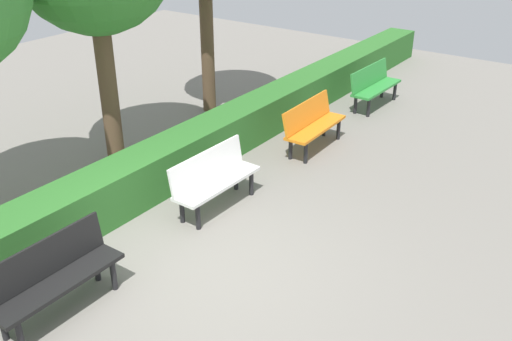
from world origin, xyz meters
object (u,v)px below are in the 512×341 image
object	(u,v)px
bench_white	(214,177)
bench_black	(53,275)
bench_green	(374,84)
bench_orange	(312,123)

from	to	relation	value
bench_white	bench_black	distance (m)	2.81
bench_green	bench_orange	xyz separation A→B (m)	(2.65, 0.05, -0.00)
bench_orange	bench_white	world-z (taller)	bench_white
bench_green	bench_black	size ratio (longest dim) A/B	1.02
bench_black	bench_green	bearing A→B (deg)	-179.96
bench_orange	bench_black	world-z (taller)	bench_black
bench_orange	bench_black	bearing A→B (deg)	-2.10
bench_green	bench_white	world-z (taller)	same
bench_white	bench_black	xyz separation A→B (m)	(2.81, 0.03, 0.00)
bench_green	bench_white	bearing A→B (deg)	0.86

